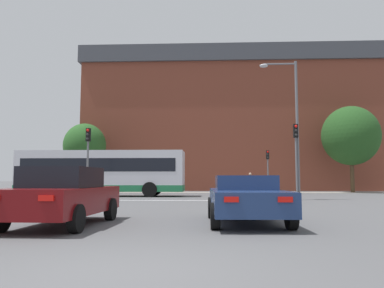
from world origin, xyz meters
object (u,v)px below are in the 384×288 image
at_px(traffic_light_near_left, 88,151).
at_px(car_roadster_right, 246,199).
at_px(traffic_light_near_right, 296,149).
at_px(pedestrian_waiting, 250,181).
at_px(car_saloon_left, 63,196).
at_px(street_lamp_junction, 291,115).
at_px(bus_crossing_lead, 102,172).
at_px(traffic_light_far_right, 268,164).

bearing_deg(traffic_light_near_left, car_roadster_right, -54.67).
bearing_deg(traffic_light_near_right, traffic_light_near_left, -179.66).
bearing_deg(pedestrian_waiting, traffic_light_near_right, 178.68).
relative_size(car_saloon_left, traffic_light_near_left, 1.03).
xyz_separation_m(traffic_light_near_left, street_lamp_junction, (12.14, 0.21, 2.13)).
xyz_separation_m(traffic_light_near_right, street_lamp_junction, (-0.21, 0.14, 2.02)).
distance_m(car_roadster_right, bus_crossing_lead, 17.87).
bearing_deg(car_saloon_left, pedestrian_waiting, 74.50).
bearing_deg(street_lamp_junction, traffic_light_near_right, -32.55).
relative_size(traffic_light_near_left, pedestrian_waiting, 2.39).
relative_size(traffic_light_near_right, pedestrian_waiting, 2.49).
bearing_deg(traffic_light_near_right, bus_crossing_lead, 162.38).
relative_size(car_roadster_right, traffic_light_near_right, 0.97).
bearing_deg(car_roadster_right, car_saloon_left, -172.55).
xyz_separation_m(car_roadster_right, traffic_light_near_left, (-8.23, 11.61, 2.19)).
bearing_deg(traffic_light_near_left, traffic_light_near_right, 0.34).
relative_size(traffic_light_near_right, traffic_light_near_left, 1.04).
bearing_deg(pedestrian_waiting, car_saloon_left, 155.24).
height_order(traffic_light_near_right, pedestrian_waiting, traffic_light_near_right).
bearing_deg(car_saloon_left, traffic_light_near_left, 107.08).
height_order(car_saloon_left, traffic_light_near_right, traffic_light_near_right).
distance_m(car_saloon_left, car_roadster_right, 4.88).
xyz_separation_m(traffic_light_near_right, pedestrian_waiting, (-1.34, 12.20, -1.91)).
bearing_deg(street_lamp_junction, traffic_light_far_right, 88.10).
distance_m(car_saloon_left, pedestrian_waiting, 25.76).
xyz_separation_m(traffic_light_near_right, traffic_light_near_left, (-12.35, -0.07, -0.11)).
height_order(bus_crossing_lead, traffic_light_near_left, traffic_light_near_left).
height_order(car_roadster_right, street_lamp_junction, street_lamp_junction).
distance_m(car_roadster_right, pedestrian_waiting, 24.04).
height_order(street_lamp_junction, pedestrian_waiting, street_lamp_junction).
xyz_separation_m(traffic_light_near_left, pedestrian_waiting, (11.01, 12.27, -1.80)).
height_order(car_roadster_right, traffic_light_near_right, traffic_light_near_right).
relative_size(bus_crossing_lead, street_lamp_junction, 1.39).
xyz_separation_m(car_roadster_right, traffic_light_far_right, (4.29, 23.24, 1.89)).
bearing_deg(street_lamp_junction, car_roadster_right, -108.31).
bearing_deg(traffic_light_near_right, traffic_light_far_right, 89.17).
distance_m(street_lamp_junction, pedestrian_waiting, 12.74).
bearing_deg(street_lamp_junction, pedestrian_waiting, 95.36).
height_order(bus_crossing_lead, street_lamp_junction, street_lamp_junction).
bearing_deg(bus_crossing_lead, car_roadster_right, -151.55).
relative_size(car_saloon_left, street_lamp_junction, 0.53).
bearing_deg(pedestrian_waiting, traffic_light_far_right, -120.47).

